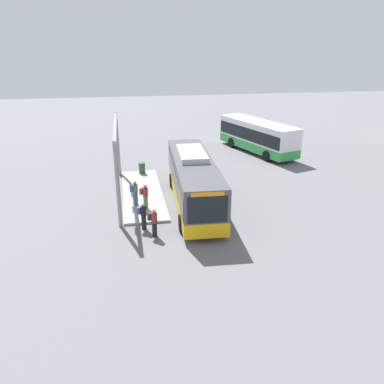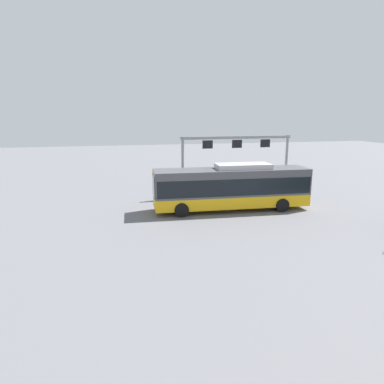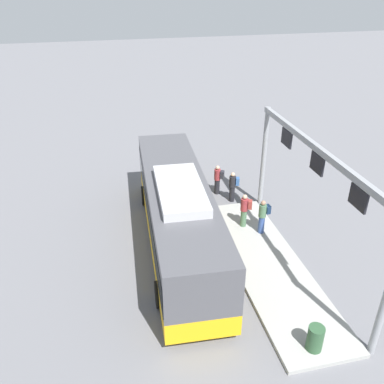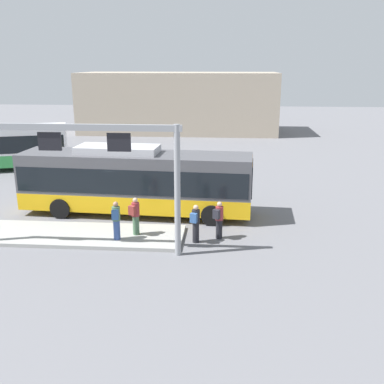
{
  "view_description": "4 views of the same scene",
  "coord_description": "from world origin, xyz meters",
  "views": [
    {
      "loc": [
        22.95,
        -4.37,
        9.96
      ],
      "look_at": [
        2.63,
        -0.58,
        1.88
      ],
      "focal_mm": 34.79,
      "sensor_mm": 36.0,
      "label": 1
    },
    {
      "loc": [
        8.68,
        23.41,
        6.91
      ],
      "look_at": [
        2.85,
        -0.66,
        1.37
      ],
      "focal_mm": 32.01,
      "sensor_mm": 36.0,
      "label": 2
    },
    {
      "loc": [
        -14.74,
        2.83,
        10.93
      ],
      "look_at": [
        1.67,
        -1.02,
        1.7
      ],
      "focal_mm": 38.57,
      "sensor_mm": 36.0,
      "label": 3
    },
    {
      "loc": [
        4.48,
        -21.17,
        7.34
      ],
      "look_at": [
        2.94,
        -1.56,
        1.65
      ],
      "focal_mm": 41.65,
      "sensor_mm": 36.0,
      "label": 4
    }
  ],
  "objects": [
    {
      "name": "ground_plane",
      "position": [
        0.0,
        0.0,
        0.0
      ],
      "size": [
        120.0,
        120.0,
        0.0
      ],
      "primitive_type": "plane",
      "color": "slate"
    },
    {
      "name": "bus_main",
      "position": [
        -0.01,
        0.0,
        1.81
      ],
      "size": [
        11.61,
        3.2,
        3.46
      ],
      "rotation": [
        0.0,
        0.0,
        -0.06
      ],
      "color": "#EAAD14",
      "rests_on": "ground"
    },
    {
      "name": "person_boarding",
      "position": [
        3.25,
        -3.58,
        0.89
      ],
      "size": [
        0.45,
        0.59,
        1.67
      ],
      "rotation": [
        0.0,
        0.0,
        1.28
      ],
      "color": "black",
      "rests_on": "ground"
    },
    {
      "name": "person_waiting_near",
      "position": [
        4.22,
        -3.04,
        0.89
      ],
      "size": [
        0.52,
        0.6,
        1.67
      ],
      "rotation": [
        0.0,
        0.0,
        1.07
      ],
      "color": "black",
      "rests_on": "ground"
    },
    {
      "name": "person_waiting_mid",
      "position": [
        0.62,
        -3.28,
        1.05
      ],
      "size": [
        0.48,
        0.6,
        1.67
      ],
      "rotation": [
        0.0,
        0.0,
        1.18
      ],
      "color": "#476B4C",
      "rests_on": "platform_curb"
    },
    {
      "name": "person_waiting_far",
      "position": [
        -0.07,
        -3.9,
        1.05
      ],
      "size": [
        0.37,
        0.55,
        1.67
      ],
      "rotation": [
        0.0,
        0.0,
        1.67
      ],
      "color": "#334C8C",
      "rests_on": "platform_curb"
    },
    {
      "name": "platform_curb",
      "position": [
        -2.33,
        -3.31,
        0.08
      ],
      "size": [
        10.0,
        2.8,
        0.16
      ],
      "primitive_type": "cube",
      "color": "#9E9E99",
      "rests_on": "ground"
    },
    {
      "name": "platform_sign_gantry",
      "position": [
        -2.23,
        -4.89,
        3.8
      ],
      "size": [
        10.12,
        0.24,
        5.2
      ],
      "color": "gray",
      "rests_on": "ground"
    },
    {
      "name": "trash_bin",
      "position": [
        -6.67,
        -3.07,
        0.61
      ],
      "size": [
        0.52,
        0.52,
        0.9
      ],
      "primitive_type": "cylinder",
      "color": "#2D5133",
      "rests_on": "platform_curb"
    }
  ]
}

